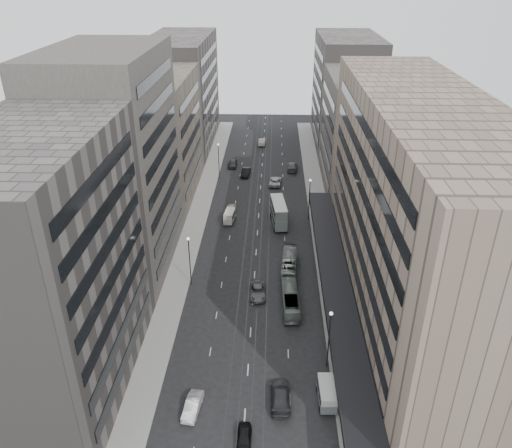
# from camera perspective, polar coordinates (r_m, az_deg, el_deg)

# --- Properties ---
(ground) EXTENTS (220.00, 220.00, 0.00)m
(ground) POSITION_cam_1_polar(r_m,az_deg,el_deg) (68.11, -0.66, -12.81)
(ground) COLOR black
(ground) RESTS_ON ground
(sidewalk_right) EXTENTS (4.00, 125.00, 0.15)m
(sidewalk_right) POSITION_cam_1_polar(r_m,az_deg,el_deg) (99.98, 7.22, 1.27)
(sidewalk_right) COLOR gray
(sidewalk_right) RESTS_ON ground
(sidewalk_left) EXTENTS (4.00, 125.00, 0.15)m
(sidewalk_left) POSITION_cam_1_polar(r_m,az_deg,el_deg) (100.61, -6.52, 1.49)
(sidewalk_left) COLOR gray
(sidewalk_left) RESTS_ON ground
(department_store) EXTENTS (19.20, 60.00, 30.00)m
(department_store) POSITION_cam_1_polar(r_m,az_deg,el_deg) (69.12, 17.65, 1.24)
(department_store) COLOR gray
(department_store) RESTS_ON ground
(building_right_mid) EXTENTS (15.00, 28.00, 24.00)m
(building_right_mid) POSITION_cam_1_polar(r_m,az_deg,el_deg) (110.22, 12.01, 10.11)
(building_right_mid) COLOR #48443E
(building_right_mid) RESTS_ON ground
(building_right_far) EXTENTS (15.00, 32.00, 28.00)m
(building_right_far) POSITION_cam_1_polar(r_m,az_deg,el_deg) (138.37, 10.18, 14.69)
(building_right_far) COLOR #66605C
(building_right_far) RESTS_ON ground
(building_left_a) EXTENTS (15.00, 28.00, 30.00)m
(building_left_a) POSITION_cam_1_polar(r_m,az_deg,el_deg) (57.86, -23.03, -5.14)
(building_left_a) COLOR #66605C
(building_left_a) RESTS_ON ground
(building_left_b) EXTENTS (15.00, 26.00, 34.00)m
(building_left_b) POSITION_cam_1_polar(r_m,az_deg,el_deg) (79.52, -15.85, 6.61)
(building_left_b) COLOR #48443E
(building_left_b) RESTS_ON ground
(building_left_c) EXTENTS (15.00, 28.00, 25.00)m
(building_left_c) POSITION_cam_1_polar(r_m,az_deg,el_deg) (105.52, -11.42, 9.67)
(building_left_c) COLOR #796E5E
(building_left_c) RESTS_ON ground
(building_left_d) EXTENTS (15.00, 38.00, 28.00)m
(building_left_d) POSITION_cam_1_polar(r_m,az_deg,el_deg) (136.30, -8.47, 14.62)
(building_left_d) COLOR #66605C
(building_left_d) RESTS_ON ground
(lamp_right_near) EXTENTS (0.44, 0.44, 8.32)m
(lamp_right_near) POSITION_cam_1_polar(r_m,az_deg,el_deg) (61.29, 8.39, -12.23)
(lamp_right_near) COLOR #262628
(lamp_right_near) RESTS_ON ground
(lamp_right_far) EXTENTS (0.44, 0.44, 8.32)m
(lamp_right_far) POSITION_cam_1_polar(r_m,az_deg,el_deg) (95.35, 6.14, 3.39)
(lamp_right_far) COLOR #262628
(lamp_right_far) RESTS_ON ground
(lamp_left_near) EXTENTS (0.44, 0.44, 8.32)m
(lamp_left_near) POSITION_cam_1_polar(r_m,az_deg,el_deg) (75.73, -7.63, -3.59)
(lamp_left_near) COLOR #262628
(lamp_left_near) RESTS_ON ground
(lamp_left_far) EXTENTS (0.44, 0.44, 8.32)m
(lamp_left_far) POSITION_cam_1_polar(r_m,az_deg,el_deg) (114.29, -4.30, 7.67)
(lamp_left_far) COLOR #262628
(lamp_left_far) RESTS_ON ground
(bus_near) EXTENTS (2.64, 9.61, 2.65)m
(bus_near) POSITION_cam_1_polar(r_m,az_deg,el_deg) (72.76, 3.92, -8.51)
(bus_near) COLOR gray
(bus_near) RESTS_ON ground
(bus_far) EXTENTS (2.89, 9.67, 2.66)m
(bus_far) POSITION_cam_1_polar(r_m,az_deg,el_deg) (80.58, 3.81, -4.53)
(bus_far) COLOR gray
(bus_far) RESTS_ON ground
(double_decker) EXTENTS (3.35, 8.50, 4.53)m
(double_decker) POSITION_cam_1_polar(r_m,az_deg,el_deg) (94.21, 2.61, 1.35)
(double_decker) COLOR slate
(double_decker) RESTS_ON ground
(vw_microbus) EXTENTS (2.10, 4.39, 2.34)m
(vw_microbus) POSITION_cam_1_polar(r_m,az_deg,el_deg) (59.78, 8.10, -18.59)
(vw_microbus) COLOR slate
(vw_microbus) RESTS_ON ground
(panel_van) EXTENTS (2.18, 3.91, 2.36)m
(panel_van) POSITION_cam_1_polar(r_m,az_deg,el_deg) (95.37, -3.04, 0.92)
(panel_van) COLOR beige
(panel_van) RESTS_ON ground
(sedan_0) EXTENTS (1.60, 3.91, 1.33)m
(sedan_0) POSITION_cam_1_polar(r_m,az_deg,el_deg) (56.10, -1.37, -23.30)
(sedan_0) COLOR black
(sedan_0) RESTS_ON ground
(sedan_1) EXTENTS (2.08, 4.55, 1.45)m
(sedan_1) POSITION_cam_1_polar(r_m,az_deg,el_deg) (59.20, -7.26, -19.93)
(sedan_1) COLOR beige
(sedan_1) RESTS_ON ground
(sedan_2) EXTENTS (2.58, 5.18, 1.41)m
(sedan_2) POSITION_cam_1_polar(r_m,az_deg,el_deg) (75.13, 0.20, -7.71)
(sedan_2) COLOR #5B5B5E
(sedan_2) RESTS_ON ground
(sedan_3) EXTENTS (2.38, 5.76, 1.67)m
(sedan_3) POSITION_cam_1_polar(r_m,az_deg,el_deg) (59.68, 2.80, -19.02)
(sedan_3) COLOR #29292C
(sedan_3) RESTS_ON ground
(sedan_4) EXTENTS (2.43, 4.90, 1.61)m
(sedan_4) POSITION_cam_1_polar(r_m,az_deg,el_deg) (98.82, -3.00, 1.60)
(sedan_4) COLOR beige
(sedan_4) RESTS_ON ground
(sedan_5) EXTENTS (2.31, 5.27, 1.69)m
(sedan_5) POSITION_cam_1_polar(r_m,az_deg,el_deg) (117.01, -1.17, 5.95)
(sedan_5) COLOR black
(sedan_5) RESTS_ON ground
(sedan_6) EXTENTS (3.05, 5.82, 1.56)m
(sedan_6) POSITION_cam_1_polar(r_m,az_deg,el_deg) (112.16, 2.23, 4.90)
(sedan_6) COLOR beige
(sedan_6) RESTS_ON ground
(sedan_7) EXTENTS (2.72, 5.98, 1.70)m
(sedan_7) POSITION_cam_1_polar(r_m,az_deg,el_deg) (120.68, 4.15, 6.58)
(sedan_7) COLOR #4D4D4F
(sedan_7) RESTS_ON ground
(sedan_8) EXTENTS (2.03, 4.85, 1.64)m
(sedan_8) POSITION_cam_1_polar(r_m,az_deg,el_deg) (122.38, -2.66, 6.91)
(sedan_8) COLOR #2A2A2D
(sedan_8) RESTS_ON ground
(sedan_9) EXTENTS (1.92, 5.10, 1.66)m
(sedan_9) POSITION_cam_1_polar(r_m,az_deg,el_deg) (137.99, 0.68, 9.39)
(sedan_9) COLOR beige
(sedan_9) RESTS_ON ground
(pedestrian) EXTENTS (0.77, 0.72, 1.77)m
(pedestrian) POSITION_cam_1_polar(r_m,az_deg,el_deg) (61.46, 10.62, -17.58)
(pedestrian) COLOR black
(pedestrian) RESTS_ON sidewalk_right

